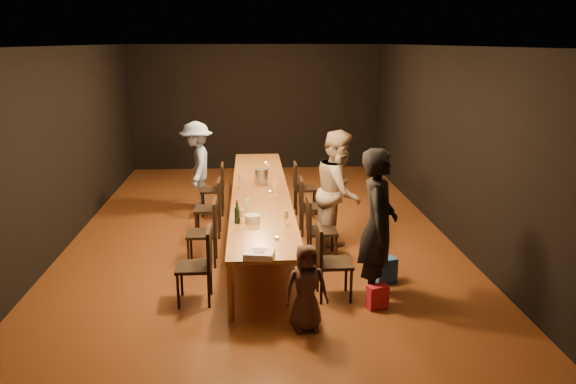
{
  "coord_description": "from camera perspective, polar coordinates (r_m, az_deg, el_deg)",
  "views": [
    {
      "loc": [
        -0.16,
        -8.72,
        3.07
      ],
      "look_at": [
        0.37,
        -1.07,
        1.0
      ],
      "focal_mm": 35.0,
      "sensor_mm": 36.0,
      "label": 1
    }
  ],
  "objects": [
    {
      "name": "wineglass_3",
      "position": [
        8.7,
        -1.3,
        0.32
      ],
      "size": [
        0.06,
        0.06,
        0.21
      ],
      "primitive_type": null,
      "color": "beige",
      "rests_on": "table"
    },
    {
      "name": "chair_right_1",
      "position": [
        8.03,
        3.47,
        -3.88
      ],
      "size": [
        0.42,
        0.42,
        0.93
      ],
      "primitive_type": null,
      "rotation": [
        0.0,
        0.0,
        -1.57
      ],
      "color": "black",
      "rests_on": "ground"
    },
    {
      "name": "gift_bag_blue",
      "position": [
        7.52,
        9.85,
        -7.84
      ],
      "size": [
        0.31,
        0.25,
        0.34
      ],
      "primitive_type": "cube",
      "rotation": [
        0.0,
        0.0,
        0.27
      ],
      "color": "#2959B4",
      "rests_on": "ground"
    },
    {
      "name": "child",
      "position": [
        6.17,
        1.86,
        -9.67
      ],
      "size": [
        0.51,
        0.37,
        0.98
      ],
      "primitive_type": "imported",
      "rotation": [
        0.0,
        0.0,
        0.12
      ],
      "color": "#3F2923",
      "rests_on": "ground"
    },
    {
      "name": "wineglass_4",
      "position": [
        9.29,
        -4.84,
        1.23
      ],
      "size": [
        0.06,
        0.06,
        0.21
      ],
      "primitive_type": null,
      "color": "silver",
      "rests_on": "table"
    },
    {
      "name": "wineglass_2",
      "position": [
        7.8,
        -4.15,
        -1.47
      ],
      "size": [
        0.06,
        0.06,
        0.21
      ],
      "primitive_type": null,
      "color": "silver",
      "rests_on": "table"
    },
    {
      "name": "birthday_cake",
      "position": [
        6.26,
        -2.95,
        -6.34
      ],
      "size": [
        0.36,
        0.31,
        0.08
      ],
      "rotation": [
        0.0,
        0.0,
        -0.18
      ],
      "color": "white",
      "rests_on": "table"
    },
    {
      "name": "gift_bag_red",
      "position": [
        6.84,
        9.08,
        -10.46
      ],
      "size": [
        0.27,
        0.2,
        0.29
      ],
      "primitive_type": "cube",
      "rotation": [
        0.0,
        0.0,
        0.29
      ],
      "color": "red",
      "rests_on": "ground"
    },
    {
      "name": "wineglass_1",
      "position": [
        7.27,
        -0.24,
        -2.67
      ],
      "size": [
        0.06,
        0.06,
        0.21
      ],
      "primitive_type": null,
      "color": "beige",
      "rests_on": "table"
    },
    {
      "name": "chair_left_3",
      "position": [
        10.28,
        -7.69,
        0.28
      ],
      "size": [
        0.42,
        0.42,
        0.93
      ],
      "primitive_type": null,
      "rotation": [
        0.0,
        0.0,
        1.57
      ],
      "color": "black",
      "rests_on": "ground"
    },
    {
      "name": "woman_birthday",
      "position": [
        6.78,
        9.13,
        -3.41
      ],
      "size": [
        0.61,
        0.78,
        1.88
      ],
      "primitive_type": "imported",
      "rotation": [
        0.0,
        0.0,
        1.31
      ],
      "color": "black",
      "rests_on": "ground"
    },
    {
      "name": "tealight_mid",
      "position": [
        8.86,
        -1.84,
        0.01
      ],
      "size": [
        0.05,
        0.05,
        0.03
      ],
      "primitive_type": "cylinder",
      "color": "#B2B7B2",
      "rests_on": "table"
    },
    {
      "name": "table",
      "position": [
        9.04,
        -2.83,
        -0.11
      ],
      "size": [
        0.9,
        6.0,
        0.75
      ],
      "color": "brown",
      "rests_on": "ground"
    },
    {
      "name": "chair_right_2",
      "position": [
        9.16,
        2.52,
        -1.44
      ],
      "size": [
        0.42,
        0.42,
        0.93
      ],
      "primitive_type": null,
      "rotation": [
        0.0,
        0.0,
        -1.57
      ],
      "color": "black",
      "rests_on": "ground"
    },
    {
      "name": "chair_right_0",
      "position": [
        6.91,
        4.74,
        -7.1
      ],
      "size": [
        0.42,
        0.42,
        0.93
      ],
      "primitive_type": null,
      "rotation": [
        0.0,
        0.0,
        -1.57
      ],
      "color": "black",
      "rests_on": "ground"
    },
    {
      "name": "tealight_far",
      "position": [
        10.98,
        -2.27,
        2.96
      ],
      "size": [
        0.05,
        0.05,
        0.03
      ],
      "primitive_type": "cylinder",
      "color": "#B2B7B2",
      "rests_on": "table"
    },
    {
      "name": "chair_left_2",
      "position": [
        9.13,
        -8.15,
        -1.64
      ],
      "size": [
        0.42,
        0.42,
        0.93
      ],
      "primitive_type": null,
      "rotation": [
        0.0,
        0.0,
        1.57
      ],
      "color": "black",
      "rests_on": "ground"
    },
    {
      "name": "room_shell",
      "position": [
        8.78,
        -2.94,
        8.58
      ],
      "size": [
        6.04,
        10.04,
        3.02
      ],
      "color": "black",
      "rests_on": "ground"
    },
    {
      "name": "chair_left_0",
      "position": [
        6.88,
        -9.53,
        -7.4
      ],
      "size": [
        0.42,
        0.42,
        0.93
      ],
      "primitive_type": null,
      "rotation": [
        0.0,
        0.0,
        1.57
      ],
      "color": "black",
      "rests_on": "ground"
    },
    {
      "name": "tealight_near",
      "position": [
        6.81,
        -1.15,
        -4.71
      ],
      "size": [
        0.05,
        0.05,
        0.03
      ],
      "primitive_type": "cylinder",
      "color": "#B2B7B2",
      "rests_on": "table"
    },
    {
      "name": "woman_tan",
      "position": [
        8.33,
        5.2,
        0.04
      ],
      "size": [
        0.95,
        1.07,
        1.83
      ],
      "primitive_type": "imported",
      "rotation": [
        0.0,
        0.0,
        1.23
      ],
      "color": "#C2A991",
      "rests_on": "ground"
    },
    {
      "name": "chair_right_3",
      "position": [
        10.31,
        1.78,
        0.45
      ],
      "size": [
        0.42,
        0.42,
        0.93
      ],
      "primitive_type": null,
      "rotation": [
        0.0,
        0.0,
        -1.57
      ],
      "color": "black",
      "rests_on": "ground"
    },
    {
      "name": "chair_left_1",
      "position": [
        7.99,
        -8.74,
        -4.11
      ],
      "size": [
        0.42,
        0.42,
        0.93
      ],
      "primitive_type": null,
      "rotation": [
        0.0,
        0.0,
        1.57
      ],
      "color": "black",
      "rests_on": "ground"
    },
    {
      "name": "ground",
      "position": [
        9.25,
        -2.77,
        -4.31
      ],
      "size": [
        10.0,
        10.0,
        0.0
      ],
      "primitive_type": "plane",
      "color": "#472311",
      "rests_on": "ground"
    },
    {
      "name": "ice_bucket",
      "position": [
        9.45,
        -2.72,
        1.63
      ],
      "size": [
        0.27,
        0.27,
        0.24
      ],
      "primitive_type": "cylinder",
      "rotation": [
        0.0,
        0.0,
        -0.24
      ],
      "color": "silver",
      "rests_on": "table"
    },
    {
      "name": "champagne_bottle",
      "position": [
        7.39,
        -5.18,
        -1.99
      ],
      "size": [
        0.1,
        0.1,
        0.31
      ],
      "primitive_type": null,
      "rotation": [
        0.0,
        0.0,
        0.42
      ],
      "color": "black",
      "rests_on": "table"
    },
    {
      "name": "wineglass_5",
      "position": [
        9.94,
        -2.09,
        2.2
      ],
      "size": [
        0.06,
        0.06,
        0.21
      ],
      "primitive_type": null,
      "color": "silver",
      "rests_on": "table"
    },
    {
      "name": "plate_stack",
      "position": [
        7.4,
        -3.63,
        -2.75
      ],
      "size": [
        0.21,
        0.21,
        0.11
      ],
      "primitive_type": "cylinder",
      "rotation": [
        0.0,
        0.0,
        0.06
      ],
      "color": "silver",
      "rests_on": "table"
    },
    {
      "name": "wineglass_0",
      "position": [
        7.35,
        -4.76,
        -2.52
      ],
      "size": [
        0.06,
        0.06,
        0.21
      ],
      "primitive_type": null,
      "color": "beige",
      "rests_on": "table"
    },
    {
      "name": "man_blue",
      "position": [
        10.63,
        -9.24,
        2.69
      ],
      "size": [
        0.69,
        1.1,
        1.64
      ],
      "primitive_type": "imported",
      "rotation": [
        0.0,
        0.0,
        -1.5
      ],
      "color": "#859BCE",
      "rests_on": "ground"
    }
  ]
}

